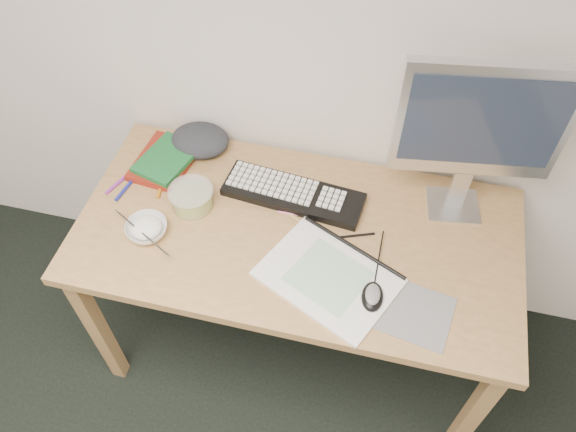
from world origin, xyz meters
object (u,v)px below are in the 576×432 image
(desk, at_px, (297,247))
(monitor, at_px, (481,126))
(rice_bowl, at_px, (147,229))
(keyboard, at_px, (293,194))
(sketchpad, at_px, (328,277))

(desk, relative_size, monitor, 2.51)
(rice_bowl, bearing_deg, keyboard, 31.74)
(desk, distance_m, keyboard, 0.17)
(desk, distance_m, rice_bowl, 0.48)
(monitor, bearing_deg, keyboard, -178.94)
(desk, height_order, keyboard, keyboard)
(keyboard, bearing_deg, monitor, 15.32)
(rice_bowl, bearing_deg, sketchpad, -2.99)
(sketchpad, xyz_separation_m, monitor, (0.34, 0.37, 0.34))
(desk, xyz_separation_m, monitor, (0.47, 0.22, 0.43))
(desk, xyz_separation_m, rice_bowl, (-0.45, -0.12, 0.10))
(keyboard, relative_size, monitor, 0.83)
(desk, height_order, rice_bowl, rice_bowl)
(keyboard, bearing_deg, sketchpad, -52.67)
(desk, distance_m, monitor, 0.68)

